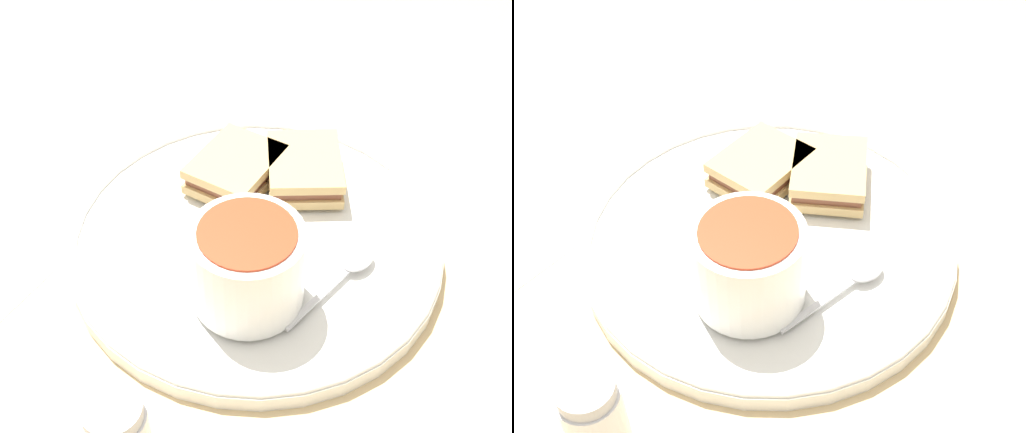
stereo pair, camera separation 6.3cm
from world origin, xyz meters
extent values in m
plane|color=#D1B27F|center=(0.00, 0.00, 0.00)|extent=(2.40, 2.40, 0.00)
cylinder|color=white|center=(0.00, 0.00, 0.01)|extent=(0.34, 0.34, 0.02)
torus|color=white|center=(0.00, 0.00, 0.02)|extent=(0.33, 0.33, 0.01)
cylinder|color=white|center=(-0.06, -0.03, 0.02)|extent=(0.05, 0.05, 0.01)
cylinder|color=white|center=(-0.06, -0.03, 0.06)|extent=(0.09, 0.09, 0.07)
cylinder|color=red|center=(-0.06, -0.03, 0.09)|extent=(0.08, 0.08, 0.01)
cube|color=silver|center=(-0.04, -0.08, 0.02)|extent=(0.09, 0.02, 0.00)
ellipsoid|color=silver|center=(0.02, -0.09, 0.02)|extent=(0.04, 0.03, 0.01)
cube|color=tan|center=(0.09, 0.00, 0.03)|extent=(0.11, 0.11, 0.01)
cube|color=brown|center=(0.09, 0.00, 0.03)|extent=(0.10, 0.10, 0.01)
cube|color=tan|center=(0.09, 0.00, 0.04)|extent=(0.11, 0.11, 0.01)
cube|color=tan|center=(0.05, 0.06, 0.03)|extent=(0.09, 0.07, 0.01)
cube|color=brown|center=(0.05, 0.06, 0.03)|extent=(0.08, 0.07, 0.01)
cube|color=tan|center=(0.05, 0.06, 0.04)|extent=(0.09, 0.07, 0.01)
cylinder|color=#B7B7BC|center=(-0.23, -0.04, 0.08)|extent=(0.04, 0.04, 0.01)
camera|label=1|loc=(-0.38, -0.24, 0.48)|focal=50.00mm
camera|label=2|loc=(-0.34, -0.29, 0.48)|focal=50.00mm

